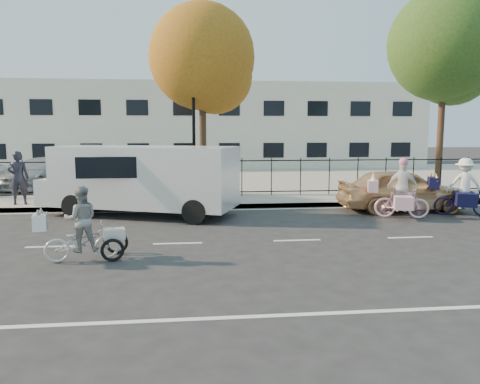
{
  "coord_description": "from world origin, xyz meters",
  "views": [
    {
      "loc": [
        0.31,
        -11.32,
        2.78
      ],
      "look_at": [
        1.67,
        1.2,
        1.1
      ],
      "focal_mm": 35.0,
      "sensor_mm": 36.0,
      "label": 1
    }
  ],
  "objects": [
    {
      "name": "ground",
      "position": [
        0.0,
        0.0,
        0.0
      ],
      "size": [
        120.0,
        120.0,
        0.0
      ],
      "primitive_type": "plane",
      "color": "#333334"
    },
    {
      "name": "road_markings",
      "position": [
        0.0,
        0.0,
        0.01
      ],
      "size": [
        60.0,
        9.52,
        0.01
      ],
      "primitive_type": null,
      "color": "silver",
      "rests_on": "ground"
    },
    {
      "name": "curb",
      "position": [
        0.0,
        5.05,
        0.07
      ],
      "size": [
        60.0,
        0.1,
        0.15
      ],
      "primitive_type": "cube",
      "color": "#A8A399",
      "rests_on": "ground"
    },
    {
      "name": "sidewalk",
      "position": [
        0.0,
        6.1,
        0.07
      ],
      "size": [
        60.0,
        2.2,
        0.15
      ],
      "primitive_type": "cube",
      "color": "#A8A399",
      "rests_on": "ground"
    },
    {
      "name": "parking_lot",
      "position": [
        0.0,
        15.0,
        0.07
      ],
      "size": [
        60.0,
        15.6,
        0.15
      ],
      "primitive_type": "cube",
      "color": "#A8A399",
      "rests_on": "ground"
    },
    {
      "name": "iron_fence",
      "position": [
        0.0,
        7.2,
        0.9
      ],
      "size": [
        58.0,
        0.06,
        1.5
      ],
      "primitive_type": null,
      "color": "black",
      "rests_on": "sidewalk"
    },
    {
      "name": "building",
      "position": [
        0.0,
        25.0,
        3.0
      ],
      "size": [
        34.0,
        10.0,
        6.0
      ],
      "primitive_type": "cube",
      "color": "silver",
      "rests_on": "ground"
    },
    {
      "name": "lamppost",
      "position": [
        0.5,
        6.8,
        3.11
      ],
      "size": [
        0.36,
        0.36,
        4.33
      ],
      "color": "black",
      "rests_on": "sidewalk"
    },
    {
      "name": "street_sign",
      "position": [
        -1.85,
        6.8,
        1.42
      ],
      "size": [
        0.85,
        0.06,
        1.8
      ],
      "color": "black",
      "rests_on": "sidewalk"
    },
    {
      "name": "zebra_trike",
      "position": [
        -1.98,
        -1.27,
        0.62
      ],
      "size": [
        1.88,
        1.0,
        1.6
      ],
      "rotation": [
        0.0,
        0.0,
        1.79
      ],
      "color": "silver",
      "rests_on": "ground"
    },
    {
      "name": "unicorn_bike",
      "position": [
        6.94,
        2.63,
        0.71
      ],
      "size": [
        1.95,
        1.41,
        1.92
      ],
      "rotation": [
        0.0,
        0.0,
        1.25
      ],
      "color": "#FFC2D9",
      "rests_on": "ground"
    },
    {
      "name": "bull_bike",
      "position": [
        9.14,
        2.85,
        0.75
      ],
      "size": [
        2.08,
        1.47,
        1.87
      ],
      "rotation": [
        0.0,
        0.0,
        1.21
      ],
      "color": "#151035",
      "rests_on": "ground"
    },
    {
      "name": "white_van",
      "position": [
        -1.23,
        3.98,
        1.24
      ],
      "size": [
        6.86,
        4.04,
        2.25
      ],
      "rotation": [
        0.0,
        0.0,
        -0.36
      ],
      "color": "silver",
      "rests_on": "ground"
    },
    {
      "name": "gold_sedan",
      "position": [
        7.56,
        3.92,
        0.73
      ],
      "size": [
        4.33,
        1.85,
        1.46
      ],
      "primitive_type": "imported",
      "rotation": [
        0.0,
        0.0,
        1.54
      ],
      "color": "tan",
      "rests_on": "ground"
    },
    {
      "name": "pedestrian",
      "position": [
        -5.69,
        5.83,
        1.1
      ],
      "size": [
        0.77,
        0.59,
        1.9
      ],
      "primitive_type": "imported",
      "rotation": [
        0.0,
        0.0,
        3.36
      ],
      "color": "black",
      "rests_on": "sidewalk"
    },
    {
      "name": "lot_car_a",
      "position": [
        -6.44,
        10.78,
        0.83
      ],
      "size": [
        3.12,
        5.02,
        1.36
      ],
      "primitive_type": "imported",
      "rotation": [
        0.0,
        0.0,
        -0.28
      ],
      "color": "#9EA1A5",
      "rests_on": "parking_lot"
    },
    {
      "name": "lot_car_c",
      "position": [
        -2.72,
        10.54,
        0.86
      ],
      "size": [
        2.32,
        4.51,
        1.42
      ],
      "primitive_type": "imported",
      "rotation": [
        0.0,
        0.0,
        0.2
      ],
      "color": "#484A4F",
      "rests_on": "parking_lot"
    },
    {
      "name": "tree_mid",
      "position": [
        1.02,
        8.04,
        5.47
      ],
      "size": [
        4.26,
        4.26,
        7.81
      ],
      "color": "#442D1D",
      "rests_on": "ground"
    },
    {
      "name": "tree_east",
      "position": [
        11.23,
        7.96,
        6.1
      ],
      "size": [
        4.75,
        4.75,
        8.72
      ],
      "color": "#442D1D",
      "rests_on": "ground"
    }
  ]
}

